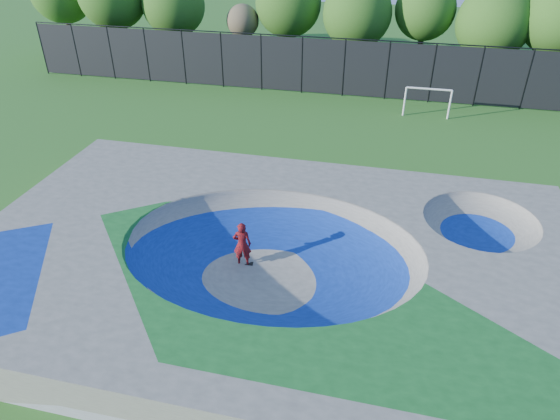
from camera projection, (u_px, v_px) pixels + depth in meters
The scene contains 7 objects.
ground at pixel (272, 277), 18.60m from camera, with size 120.00×120.00×0.00m, color #25601A.
skate_deck at pixel (271, 261), 18.20m from camera, with size 22.00×14.00×1.50m, color gray.
skater at pixel (242, 244), 18.79m from camera, with size 0.69×0.45×1.88m, color #B50E12.
skateboard at pixel (243, 263), 19.27m from camera, with size 0.78×0.22×0.05m, color black.
soccer_goal at pixel (428, 97), 31.72m from camera, with size 2.92×0.12×1.93m.
fence at pixel (344, 67), 34.87m from camera, with size 48.09×0.09×4.04m.
treeline at pixel (356, 9), 37.26m from camera, with size 54.36×7.36×8.34m.
Camera 1 is at (3.61, -14.02, 11.94)m, focal length 32.00 mm.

